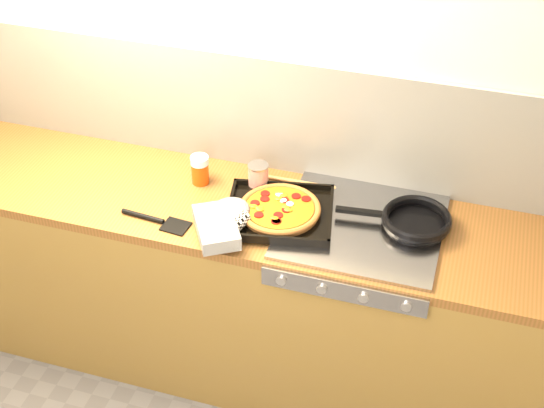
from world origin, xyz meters
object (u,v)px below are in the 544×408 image
(pizza_on_tray, at_px, (262,213))
(frying_pan, at_px, (415,220))
(tomato_can, at_px, (258,177))
(juice_glass, at_px, (200,170))

(pizza_on_tray, bearing_deg, frying_pan, 13.45)
(tomato_can, height_order, juice_glass, juice_glass)
(pizza_on_tray, relative_size, juice_glass, 4.38)
(pizza_on_tray, height_order, tomato_can, tomato_can)
(frying_pan, xyz_separation_m, juice_glass, (-0.88, 0.04, 0.02))
(frying_pan, bearing_deg, juice_glass, 177.18)
(pizza_on_tray, xyz_separation_m, frying_pan, (0.56, 0.13, -0.00))
(pizza_on_tray, xyz_separation_m, juice_glass, (-0.32, 0.18, 0.02))
(juice_glass, bearing_deg, frying_pan, -2.82)
(tomato_can, bearing_deg, juice_glass, -174.32)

